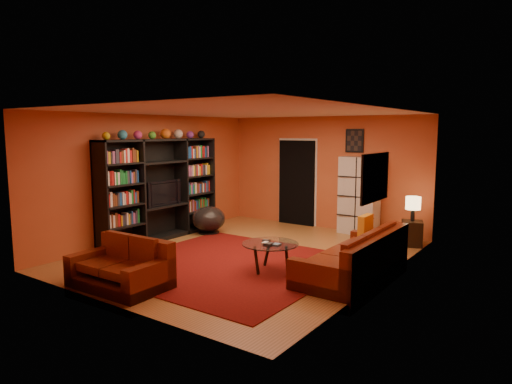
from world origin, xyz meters
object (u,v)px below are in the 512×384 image
Objects in this scene: storage_cabinet at (359,196)px; side_table at (412,233)px; loveseat at (124,267)px; sofa at (358,259)px; tv at (161,193)px; coffee_table at (270,246)px; entertainment_unit at (161,189)px; bowl_chair at (209,219)px; table_lamp at (413,204)px.

storage_cabinet reaches higher than side_table.
loveseat is 5.45m from storage_cabinet.
storage_cabinet is at bearing 112.58° from sofa.
coffee_table is (3.10, -0.56, -0.57)m from tv.
entertainment_unit is 2.06× the size of loveseat.
coffee_table is at bearing -38.18° from loveseat.
entertainment_unit is 0.09m from tv.
sofa is 1.66× the size of loveseat.
bowl_chair is at bearing 62.71° from entertainment_unit.
side_table is at bearing -61.24° from tv.
loveseat is at bearing -143.85° from tv.
tv is at bearing -179.79° from sofa.
storage_cabinet is 1.34m from table_lamp.
storage_cabinet is 3.52× the size of table_lamp.
entertainment_unit is 4.04× the size of bowl_chair.
side_table reaches higher than coffee_table.
bowl_chair is at bearing 19.60° from loveseat.
loveseat is (-2.62, -2.42, 0.00)m from sofa.
table_lamp reaches higher than bowl_chair.
table_lamp is at bearing 65.51° from coffee_table.
entertainment_unit is 1.24× the size of sofa.
tv is at bearing 169.82° from coffee_table.
storage_cabinet is 2.30× the size of bowl_chair.
side_table is (1.28, -0.38, -0.60)m from storage_cabinet.
storage_cabinet is at bearing 163.61° from table_lamp.
table_lamp is at bearing -61.24° from tv.
bowl_chair is at bearing 166.17° from sofa.
loveseat reaches higher than coffee_table.
storage_cabinet is 1.47m from side_table.
tv is at bearing -133.45° from storage_cabinet.
side_table is 0.59m from table_lamp.
side_table is 1.03× the size of table_lamp.
entertainment_unit is at bearing 179.77° from sofa.
loveseat is at bearing -119.44° from table_lamp.
bowl_chair is (0.44, 0.98, -0.66)m from tv.
table_lamp is (2.73, 4.84, 0.56)m from loveseat.
side_table is (1.37, 3.01, -0.17)m from coffee_table.
sofa is at bearing -92.54° from side_table.
bowl_chair is at bearing -159.95° from side_table.
bowl_chair is at bearing -159.95° from table_lamp.
tv is 4.42m from sofa.
storage_cabinet reaches higher than bowl_chair.
tv is at bearing -34.27° from entertainment_unit.
storage_cabinet is at bearing -17.04° from loveseat.
tv is 1.89× the size of table_lamp.
bowl_chair is (-1.30, 3.37, 0.04)m from loveseat.
entertainment_unit reaches higher than side_table.
loveseat is at bearing -119.44° from side_table.
loveseat is 0.85× the size of storage_cabinet.
tv reaches higher than coffee_table.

